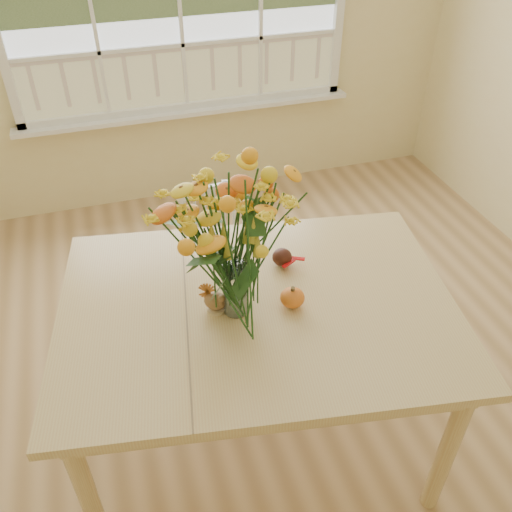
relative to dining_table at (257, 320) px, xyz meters
name	(u,v)px	position (x,y,z in m)	size (l,w,h in m)	color
floor	(290,416)	(0.18, 0.02, -0.74)	(4.00, 4.50, 0.01)	#A88151
wall_back	(179,12)	(0.18, 2.27, 0.62)	(4.00, 0.02, 2.70)	beige
dining_table	(257,320)	(0.00, 0.00, 0.00)	(1.70, 1.34, 0.82)	tan
windsor_chair	(222,254)	(0.05, 0.78, -0.26)	(0.42, 0.40, 0.84)	white
flower_vase	(234,243)	(-0.09, -0.01, 0.41)	(0.45, 0.45, 0.54)	white
pumpkin	(292,298)	(0.12, -0.05, 0.13)	(0.10, 0.10, 0.07)	#D85019
turkey_figurine	(216,301)	(-0.16, 0.01, 0.14)	(0.11, 0.10, 0.11)	#CCB78C
dark_gourd	(282,258)	(0.17, 0.20, 0.13)	(0.13, 0.08, 0.08)	#38160F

